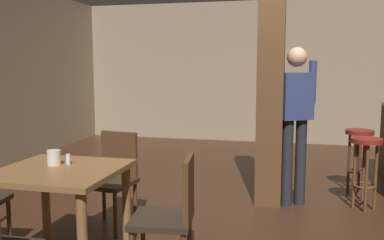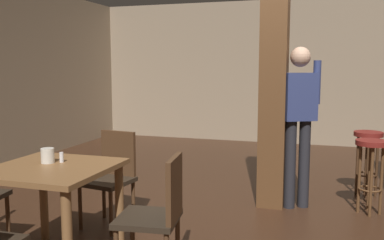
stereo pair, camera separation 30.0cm
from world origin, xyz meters
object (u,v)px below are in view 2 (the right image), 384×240
Objects in this scene: chair_north at (112,174)px; dining_table at (53,184)px; napkin_cup at (48,156)px; standing_person at (299,115)px; chair_east at (158,211)px; bar_stool_mid at (368,149)px; bar_stool_near at (371,160)px; salt_shaker at (62,157)px.

dining_table is at bearing -92.51° from chair_north.
standing_person is (1.78, 1.85, 0.18)m from napkin_cup.
chair_east is 1.16× the size of bar_stool_mid.
bar_stool_near is (1.55, 1.96, 0.06)m from chair_east.
standing_person reaches higher than bar_stool_mid.
dining_table is at bearing -133.06° from bar_stool_mid.
dining_table is at bearing -140.92° from bar_stool_near.
chair_east is 10.99× the size of salt_shaker.
standing_person is 1.09m from bar_stool_mid.
salt_shaker reaches higher than bar_stool_mid.
bar_stool_near is (2.38, 1.11, 0.06)m from chair_north.
bar_stool_mid is (2.39, 1.75, 0.06)m from chair_north.
salt_shaker is (-0.87, 0.14, 0.30)m from chair_east.
bar_stool_mid is (1.56, 2.60, 0.06)m from chair_east.
salt_shaker reaches higher than bar_stool_near.
bar_stool_near is (2.51, 1.87, -0.26)m from napkin_cup.
chair_east is 2.16m from standing_person.
chair_north reaches higher than salt_shaker.
chair_east is (0.87, -0.00, -0.12)m from dining_table.
bar_stool_near is at bearing 25.00° from chair_north.
standing_person is at bearing -138.55° from bar_stool_mid.
bar_stool_mid is at bearing 59.01° from chair_east.
bar_stool_near is at bearing 1.88° from standing_person.
chair_east is at bearing -9.10° from salt_shaker.
standing_person reaches higher than salt_shaker.
standing_person is 2.23× the size of bar_stool_near.
chair_north is 0.52× the size of standing_person.
standing_person is (1.64, 1.08, 0.50)m from chair_north.
salt_shaker is at bearing -93.61° from chair_north.
chair_east is at bearing -112.70° from standing_person.
dining_table is 3.11m from bar_stool_near.
salt_shaker is 3.04m from bar_stool_near.
chair_north is at bearing -155.00° from bar_stool_near.
dining_table is at bearing -130.91° from standing_person.
bar_stool_near is at bearing 36.96° from salt_shaker.
dining_table is 0.87m from chair_east.
dining_table is 0.23m from salt_shaker.
bar_stool_mid is at bearing 36.16° from chair_north.
salt_shaker is 0.11× the size of bar_stool_near.
salt_shaker is 3.47m from bar_stool_mid.
chair_east is 0.52× the size of standing_person.
chair_north is 1.16× the size of bar_stool_near.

